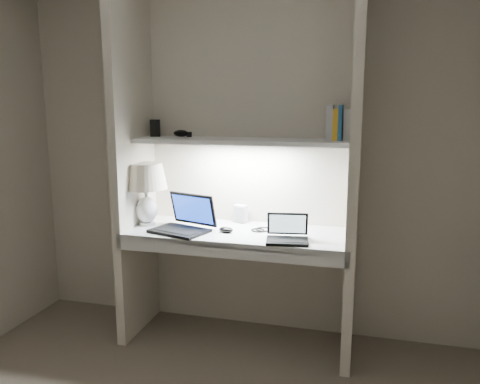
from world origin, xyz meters
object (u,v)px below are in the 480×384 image
(table_lamp, at_px, (146,184))
(laptop_netbook, at_px, (287,235))
(laptop_main, at_px, (185,222))
(speaker, at_px, (240,214))
(book_row, at_px, (343,124))

(table_lamp, xyz_separation_m, laptop_netbook, (0.99, -0.14, -0.25))
(laptop_netbook, bearing_deg, laptop_main, 165.77)
(table_lamp, height_order, laptop_netbook, table_lamp)
(laptop_main, bearing_deg, speaker, 62.36)
(laptop_main, relative_size, laptop_netbook, 1.51)
(table_lamp, height_order, laptop_main, table_lamp)
(book_row, bearing_deg, laptop_netbook, -135.77)
(table_lamp, relative_size, speaker, 3.46)
(laptop_netbook, distance_m, speaker, 0.54)
(table_lamp, relative_size, laptop_netbook, 1.53)
(laptop_netbook, bearing_deg, book_row, 35.61)
(laptop_netbook, height_order, book_row, book_row)
(speaker, bearing_deg, laptop_netbook, -25.04)
(laptop_netbook, height_order, speaker, laptop_netbook)
(laptop_netbook, bearing_deg, speaker, 128.00)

